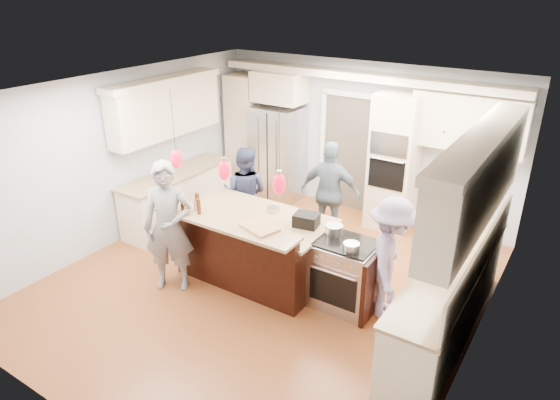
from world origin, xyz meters
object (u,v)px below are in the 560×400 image
at_px(refrigerator, 278,153).
at_px(person_far_left, 245,193).
at_px(person_bar_end, 169,227).
at_px(kitchen_island, 255,246).
at_px(island_range, 347,274).

xyz_separation_m(refrigerator, person_far_left, (0.47, -1.67, -0.12)).
height_order(person_bar_end, person_far_left, person_bar_end).
height_order(kitchen_island, person_bar_end, person_bar_end).
bearing_deg(person_bar_end, refrigerator, 68.93).
bearing_deg(kitchen_island, refrigerator, 116.93).
height_order(refrigerator, person_far_left, refrigerator).
bearing_deg(person_bar_end, kitchen_island, 17.04).
distance_m(island_range, person_far_left, 2.40).
xyz_separation_m(refrigerator, person_bar_end, (0.51, -3.41, 0.02)).
bearing_deg(refrigerator, island_range, -42.59).
height_order(island_range, person_bar_end, person_bar_end).
height_order(island_range, person_far_left, person_far_left).
bearing_deg(refrigerator, kitchen_island, -63.07).
distance_m(refrigerator, person_bar_end, 3.45).
relative_size(kitchen_island, island_range, 2.28).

